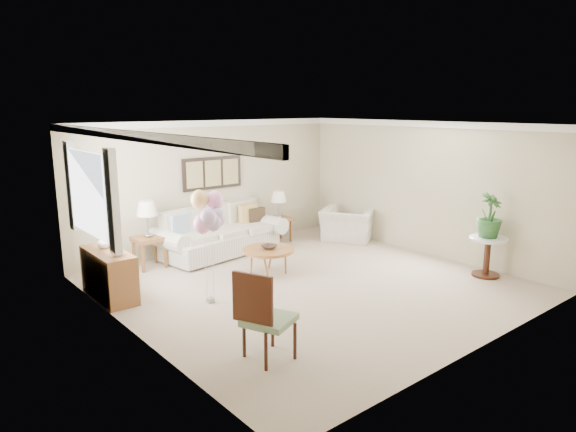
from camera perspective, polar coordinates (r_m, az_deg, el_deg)
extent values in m
plane|color=#BAA592|center=(8.53, 2.46, -7.59)|extent=(6.00, 6.00, 0.00)
cube|color=beige|center=(10.57, -8.44, 3.42)|extent=(6.00, 0.04, 2.60)
cube|color=beige|center=(6.35, 21.02, -3.09)|extent=(6.00, 0.04, 2.60)
cube|color=beige|center=(6.61, -17.17, -2.24)|extent=(0.04, 6.00, 2.60)
cube|color=beige|center=(10.41, 14.91, 3.01)|extent=(0.04, 6.00, 2.60)
cube|color=white|center=(8.04, 2.63, 10.06)|extent=(6.00, 6.00, 0.02)
cube|color=white|center=(10.43, -8.57, 10.14)|extent=(6.00, 0.06, 0.12)
cube|color=white|center=(6.44, -17.61, 8.56)|extent=(0.06, 6.00, 0.12)
cube|color=white|center=(10.27, 15.19, 9.83)|extent=(0.06, 6.00, 0.12)
cube|color=white|center=(7.93, -21.39, 2.38)|extent=(0.04, 1.40, 1.20)
cube|color=white|center=(7.15, -18.91, 1.58)|extent=(0.10, 0.22, 1.40)
cube|color=white|center=(8.75, -22.92, 3.10)|extent=(0.10, 0.22, 1.40)
cube|color=black|center=(10.51, -8.40, 4.75)|extent=(1.35, 0.04, 0.65)
cube|color=#8C8C59|center=(10.28, -10.33, 4.51)|extent=(0.36, 0.02, 0.52)
cube|color=#8C8C59|center=(10.49, -8.33, 4.73)|extent=(0.36, 0.02, 0.52)
cube|color=#8C8C59|center=(10.71, -6.40, 4.94)|extent=(0.36, 0.02, 0.52)
cube|color=silver|center=(10.19, -7.42, -3.01)|extent=(2.46, 1.29, 0.38)
cube|color=silver|center=(10.38, -8.52, -0.34)|extent=(2.35, 0.58, 0.59)
cylinder|color=silver|center=(9.60, -13.10, -2.66)|extent=(0.48, 1.00, 0.34)
cylinder|color=silver|center=(10.75, -2.42, -0.78)|extent=(0.48, 1.00, 0.34)
cube|color=silver|center=(9.76, -10.62, -2.38)|extent=(0.74, 0.85, 0.13)
cube|color=silver|center=(10.09, -7.29, -1.79)|extent=(0.74, 0.85, 0.13)
cube|color=silver|center=(10.45, -4.19, -1.23)|extent=(0.74, 0.85, 0.13)
cube|color=#90A9C4|center=(9.79, -12.00, -0.98)|extent=(0.40, 0.13, 0.40)
cube|color=tan|center=(10.58, -4.45, 0.23)|extent=(0.40, 0.13, 0.40)
cube|color=#322618|center=(10.63, -3.51, -0.05)|extent=(0.36, 0.11, 0.36)
cube|color=silver|center=(10.25, -7.39, -4.16)|extent=(2.13, 0.85, 0.04)
cube|color=brown|center=(9.56, -15.22, -2.46)|extent=(0.53, 0.48, 0.08)
cube|color=brown|center=(9.38, -15.81, -4.61)|extent=(0.05, 0.05, 0.50)
cube|color=brown|center=(9.55, -13.48, -4.18)|extent=(0.05, 0.05, 0.50)
cube|color=brown|center=(9.72, -16.74, -4.07)|extent=(0.05, 0.05, 0.50)
cube|color=brown|center=(9.89, -14.47, -3.68)|extent=(0.05, 0.05, 0.50)
cube|color=brown|center=(11.02, -1.04, -0.34)|extent=(0.49, 0.45, 0.07)
cube|color=brown|center=(10.82, -1.26, -2.02)|extent=(0.04, 0.04, 0.46)
cube|color=brown|center=(11.06, 0.34, -1.71)|extent=(0.04, 0.04, 0.46)
cube|color=brown|center=(11.10, -2.40, -1.67)|extent=(0.04, 0.04, 0.46)
cube|color=brown|center=(11.33, -0.82, -1.37)|extent=(0.04, 0.04, 0.46)
cylinder|color=gray|center=(9.54, -15.24, -2.05)|extent=(0.15, 0.15, 0.07)
cylinder|color=gray|center=(9.50, -15.31, -0.90)|extent=(0.04, 0.04, 0.33)
cone|color=silver|center=(9.44, -15.41, 0.83)|extent=(0.37, 0.37, 0.26)
cylinder|color=gray|center=(11.00, -1.04, -0.01)|extent=(0.13, 0.13, 0.06)
cylinder|color=gray|center=(10.97, -1.04, 0.86)|extent=(0.04, 0.04, 0.29)
cone|color=silver|center=(10.92, -1.05, 2.19)|extent=(0.32, 0.32, 0.23)
cylinder|color=olive|center=(8.91, -2.20, -3.81)|extent=(0.90, 0.90, 0.05)
cylinder|color=olive|center=(9.26, -1.94, -4.66)|extent=(0.04, 0.04, 0.41)
cylinder|color=olive|center=(9.02, -4.08, -5.14)|extent=(0.04, 0.04, 0.41)
cylinder|color=olive|center=(8.70, -2.45, -5.79)|extent=(0.04, 0.04, 0.41)
cylinder|color=olive|center=(8.95, -0.27, -5.27)|extent=(0.04, 0.04, 0.41)
imported|color=#2D201C|center=(8.89, -2.09, -3.47)|extent=(0.32, 0.32, 0.06)
imported|color=silver|center=(11.24, 6.60, -0.96)|extent=(1.33, 1.38, 0.69)
cylinder|color=silver|center=(9.38, 21.38, -2.38)|extent=(0.63, 0.63, 0.04)
cylinder|color=#39190D|center=(9.47, 21.22, -4.35)|extent=(0.11, 0.11, 0.63)
cylinder|color=#39190D|center=(9.56, 21.07, -6.20)|extent=(0.46, 0.46, 0.01)
imported|color=#1C4C17|center=(9.33, 21.50, 0.06)|extent=(0.44, 0.44, 0.76)
cube|color=gray|center=(6.02, -2.10, -11.46)|extent=(0.69, 0.69, 0.07)
cylinder|color=#39190D|center=(5.86, -2.47, -14.89)|extent=(0.04, 0.04, 0.44)
cylinder|color=#39190D|center=(6.09, 0.77, -13.76)|extent=(0.04, 0.04, 0.44)
cylinder|color=#39190D|center=(6.16, -4.89, -13.48)|extent=(0.04, 0.04, 0.44)
cylinder|color=#39190D|center=(6.39, -1.72, -12.49)|extent=(0.04, 0.04, 0.44)
cube|color=#39190D|center=(5.77, -3.96, -9.16)|extent=(0.24, 0.48, 0.58)
cube|color=brown|center=(8.29, -19.26, -6.18)|extent=(0.45, 1.20, 0.74)
cube|color=#39190D|center=(8.03, -18.47, -6.73)|extent=(0.46, 0.02, 0.70)
cube|color=#39190D|center=(8.57, -19.94, -5.65)|extent=(0.46, 0.02, 0.70)
imported|color=white|center=(7.87, -18.50, -3.51)|extent=(0.24, 0.24, 0.21)
imported|color=#B2B2B2|center=(8.35, -19.83, -2.74)|extent=(0.25, 0.25, 0.20)
cube|color=gray|center=(7.85, -8.61, -9.23)|extent=(0.09, 0.09, 0.07)
ellipsoid|color=#FF9ADD|center=(7.38, -9.53, -0.88)|extent=(0.25, 0.25, 0.29)
cylinder|color=silver|center=(7.61, -9.04, -5.58)|extent=(0.01, 0.01, 1.02)
ellipsoid|color=#BD99CE|center=(7.46, -7.93, -0.18)|extent=(0.25, 0.25, 0.29)
cylinder|color=silver|center=(7.65, -8.26, -5.21)|extent=(0.01, 0.01, 1.08)
ellipsoid|color=#FBC26F|center=(7.49, -9.82, 1.81)|extent=(0.25, 0.25, 0.29)
cylinder|color=silver|center=(7.65, -9.19, -4.24)|extent=(0.01, 0.01, 1.34)
ellipsoid|color=#FF9ADD|center=(7.55, -8.14, 1.76)|extent=(0.25, 0.25, 0.29)
cylinder|color=silver|center=(7.68, -8.36, -4.24)|extent=(0.01, 0.01, 1.32)
ellipsoid|color=#BD99CE|center=(7.41, -8.32, -0.61)|extent=(0.25, 0.25, 0.29)
cylinder|color=silver|center=(7.63, -8.46, -5.43)|extent=(0.01, 0.01, 1.04)
ellipsoid|color=#BD99CE|center=(7.34, -8.85, -0.26)|extent=(0.25, 0.25, 0.29)
cylinder|color=silver|center=(7.59, -8.71, -5.29)|extent=(0.01, 0.01, 1.10)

